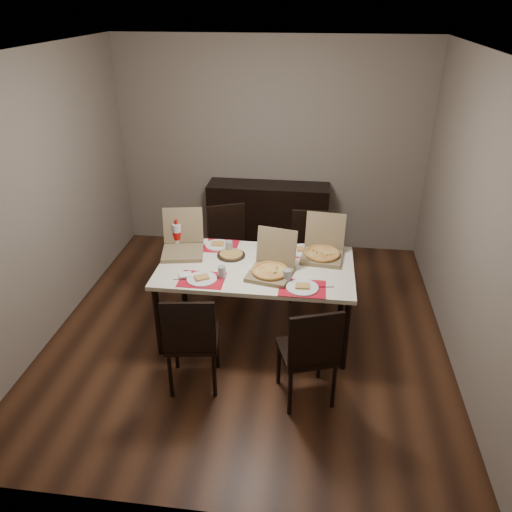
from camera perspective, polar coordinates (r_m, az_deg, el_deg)
name	(u,v)px	position (r m, az deg, el deg)	size (l,w,h in m)	color
ground	(249,331)	(5.06, -0.82, -8.52)	(3.80, 4.00, 0.02)	#442514
room_walls	(254,148)	(4.68, -0.21, 12.28)	(3.84, 4.02, 2.62)	gray
sideboard	(268,218)	(6.37, 1.38, 4.32)	(1.50, 0.40, 0.90)	black
dining_table	(256,272)	(4.66, 0.00, -1.81)	(1.80, 1.00, 0.75)	#F2EACC
chair_near_left	(192,338)	(4.12, -7.38, -9.30)	(0.47, 0.47, 0.93)	black
chair_near_right	(310,351)	(3.98, 6.17, -10.76)	(0.53, 0.53, 0.93)	black
chair_far_left	(229,244)	(5.58, -3.08, 1.43)	(0.55, 0.55, 0.93)	black
chair_far_right	(310,251)	(5.45, 6.17, 0.63)	(0.43, 0.43, 0.93)	black
setting_near_left	(205,277)	(4.42, -5.86, -2.40)	(0.46, 0.30, 0.11)	red
setting_near_right	(298,285)	(4.30, 4.87, -3.27)	(0.47, 0.30, 0.11)	red
setting_far_left	(219,245)	(4.97, -4.27, 1.24)	(0.46, 0.30, 0.11)	red
setting_far_right	(300,250)	(4.87, 5.03, 0.65)	(0.50, 0.30, 0.11)	red
napkin_loose	(254,268)	(4.57, -0.20, -1.37)	(0.12, 0.11, 0.02)	white
pizza_box_center	(271,268)	(4.46, 1.75, -1.43)	(0.45, 0.48, 0.37)	#766344
pizza_box_right	(323,251)	(4.79, 7.61, 0.54)	(0.42, 0.46, 0.38)	#766344
pizza_box_left	(183,246)	(4.89, -8.35, 1.13)	(0.46, 0.49, 0.39)	#766344
faina_plate	(231,255)	(4.79, -2.86, 0.14)	(0.27, 0.27, 0.03)	black
dip_bowl	(262,254)	(4.81, 0.70, 0.25)	(0.10, 0.10, 0.03)	white
soda_bottle	(177,235)	(5.01, -9.00, 2.43)	(0.09, 0.09, 0.27)	silver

